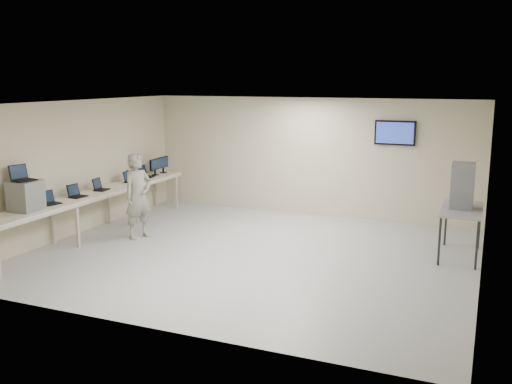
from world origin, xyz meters
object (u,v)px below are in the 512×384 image
at_px(soldier, 138,196).
at_px(workbench, 94,196).
at_px(equipment_box, 26,196).
at_px(side_table, 462,212).

bearing_deg(soldier, workbench, 118.06).
bearing_deg(workbench, soldier, 7.90).
distance_m(workbench, equipment_box, 1.83).
relative_size(workbench, side_table, 3.91).
height_order(equipment_box, soldier, soldier).
distance_m(equipment_box, side_table, 7.90).
height_order(equipment_box, side_table, equipment_box).
xyz_separation_m(equipment_box, side_table, (7.25, 3.13, -0.32)).
bearing_deg(side_table, equipment_box, -156.67).
distance_m(soldier, side_table, 6.30).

